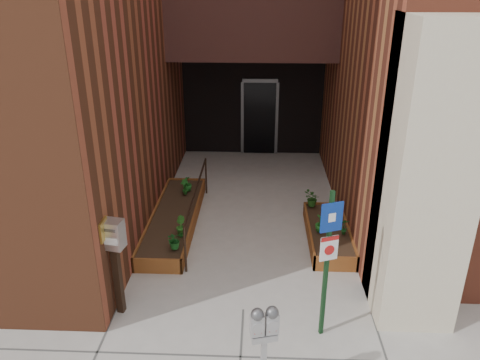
# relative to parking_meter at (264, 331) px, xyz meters

# --- Properties ---
(ground) EXTENTS (80.00, 80.00, 0.00)m
(ground) POSITION_rel_parking_meter_xyz_m (-0.30, 1.75, -1.12)
(ground) COLOR #9E9991
(ground) RESTS_ON ground
(planter_left) EXTENTS (0.90, 3.60, 0.30)m
(planter_left) POSITION_rel_parking_meter_xyz_m (-1.85, 4.45, -0.99)
(planter_left) COLOR brown
(planter_left) RESTS_ON ground
(planter_right) EXTENTS (0.80, 2.20, 0.30)m
(planter_right) POSITION_rel_parking_meter_xyz_m (1.30, 3.95, -0.99)
(planter_right) COLOR brown
(planter_right) RESTS_ON ground
(handrail) EXTENTS (0.04, 3.34, 0.90)m
(handrail) POSITION_rel_parking_meter_xyz_m (-1.35, 4.40, -0.37)
(handrail) COLOR black
(handrail) RESTS_ON ground
(parking_meter) EXTENTS (0.34, 0.19, 1.45)m
(parking_meter) POSITION_rel_parking_meter_xyz_m (0.00, 0.00, 0.00)
(parking_meter) COLOR #ADACAF
(parking_meter) RESTS_ON ground
(sign_post) EXTENTS (0.30, 0.13, 2.30)m
(sign_post) POSITION_rel_parking_meter_xyz_m (0.86, 1.27, 0.29)
(sign_post) COLOR #123317
(sign_post) RESTS_ON ground
(payment_dropbox) EXTENTS (0.35, 0.29, 1.60)m
(payment_dropbox) POSITION_rel_parking_meter_xyz_m (-2.20, 1.65, 0.03)
(payment_dropbox) COLOR black
(payment_dropbox) RESTS_ON ground
(shrub_left_a) EXTENTS (0.41, 0.41, 0.33)m
(shrub_left_a) POSITION_rel_parking_meter_xyz_m (-1.58, 3.05, -0.66)
(shrub_left_a) COLOR #19581C
(shrub_left_a) RESTS_ON planter_left
(shrub_left_b) EXTENTS (0.28, 0.28, 0.38)m
(shrub_left_b) POSITION_rel_parking_meter_xyz_m (-1.56, 3.52, -0.63)
(shrub_left_b) COLOR #255F1B
(shrub_left_b) RESTS_ON planter_left
(shrub_left_c) EXTENTS (0.28, 0.28, 0.35)m
(shrub_left_c) POSITION_rel_parking_meter_xyz_m (-1.72, 5.54, -0.64)
(shrub_left_c) COLOR #1B5F1D
(shrub_left_c) RESTS_ON planter_left
(shrub_left_d) EXTENTS (0.28, 0.28, 0.38)m
(shrub_left_d) POSITION_rel_parking_meter_xyz_m (-1.75, 5.34, -0.63)
(shrub_left_d) COLOR #1B611C
(shrub_left_d) RESTS_ON planter_left
(shrub_right_a) EXTENTS (0.20, 0.20, 0.34)m
(shrub_right_a) POSITION_rel_parking_meter_xyz_m (1.10, 3.78, -0.65)
(shrub_right_a) COLOR #1C5C1A
(shrub_right_a) RESTS_ON planter_right
(shrub_right_b) EXTENTS (0.18, 0.18, 0.33)m
(shrub_right_b) POSITION_rel_parking_meter_xyz_m (1.55, 3.69, -0.66)
(shrub_right_b) COLOR #17531D
(shrub_right_b) RESTS_ON planter_right
(shrub_right_c) EXTENTS (0.45, 0.45, 0.35)m
(shrub_right_c) POSITION_rel_parking_meter_xyz_m (1.05, 4.85, -0.64)
(shrub_right_c) COLOR #205017
(shrub_right_c) RESTS_ON planter_right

